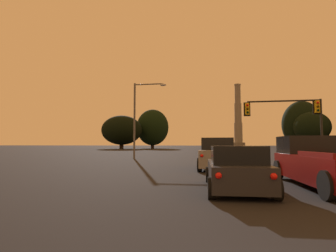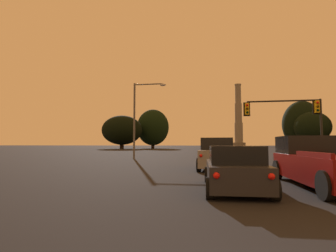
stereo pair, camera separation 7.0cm
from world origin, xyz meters
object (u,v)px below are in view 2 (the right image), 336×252
suv_center_lane_front (217,154)px  traffic_light_overhead_right (293,113)px  hatchback_center_lane_second (234,170)px  pickup_truck_right_lane_second (321,163)px  smokestack (239,122)px  street_lamp (140,111)px

suv_center_lane_front → traffic_light_overhead_right: size_ratio=0.76×
hatchback_center_lane_second → pickup_truck_right_lane_second: bearing=20.6°
smokestack → street_lamp: bearing=-99.6°
hatchback_center_lane_second → pickup_truck_right_lane_second: pickup_truck_right_lane_second is taller
hatchback_center_lane_second → suv_center_lane_front: size_ratio=0.84×
pickup_truck_right_lane_second → street_lamp: bearing=122.8°
hatchback_center_lane_second → smokestack: (15.18, 154.39, 14.30)m
suv_center_lane_front → smokestack: (15.59, 147.08, 14.06)m
suv_center_lane_front → street_lamp: (-7.66, 9.91, 4.00)m
pickup_truck_right_lane_second → traffic_light_overhead_right: (3.11, 13.77, 3.33)m
hatchback_center_lane_second → traffic_light_overhead_right: (6.21, 15.07, 3.47)m
pickup_truck_right_lane_second → hatchback_center_lane_second: bearing=-159.5°
street_lamp → smokestack: size_ratio=0.21×
pickup_truck_right_lane_second → street_lamp: size_ratio=0.71×
street_lamp → smokestack: smokestack is taller
smokestack → hatchback_center_lane_second: bearing=-95.6°
suv_center_lane_front → street_lamp: size_ratio=0.63×
hatchback_center_lane_second → smokestack: size_ratio=0.11×
traffic_light_overhead_right → street_lamp: street_lamp is taller
hatchback_center_lane_second → smokestack: smokestack is taller
traffic_light_overhead_right → suv_center_lane_front: bearing=-130.5°
hatchback_center_lane_second → street_lamp: 19.48m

